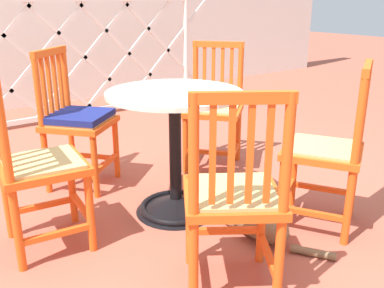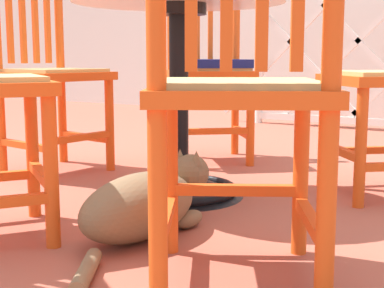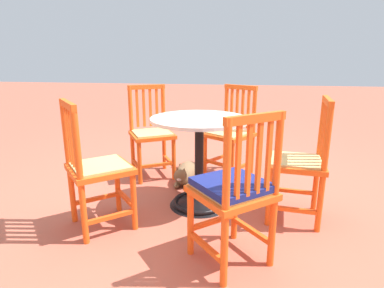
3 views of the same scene
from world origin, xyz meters
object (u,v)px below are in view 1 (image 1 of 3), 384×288
at_px(orange_chair_tucked_in, 214,110).
at_px(orange_chair_at_corner, 36,167).
at_px(orange_chair_near_fence, 328,152).
at_px(orange_chair_facing_out, 77,121).
at_px(cafe_table, 176,167).
at_px(orange_chair_by_planter, 233,199).
at_px(tabby_cat, 252,216).

distance_m(orange_chair_tucked_in, orange_chair_at_corner, 1.46).
relative_size(orange_chair_near_fence, orange_chair_facing_out, 1.00).
xyz_separation_m(orange_chair_near_fence, orange_chair_at_corner, (-1.33, 0.71, 0.00)).
distance_m(cafe_table, orange_chair_near_fence, 0.85).
bearing_deg(orange_chair_facing_out, cafe_table, -67.29).
bearing_deg(orange_chair_by_planter, orange_chair_tucked_in, 53.89).
xyz_separation_m(orange_chair_facing_out, orange_chair_at_corner, (-0.46, -0.62, -0.01)).
height_order(orange_chair_near_fence, orange_chair_tucked_in, same).
xyz_separation_m(cafe_table, orange_chair_at_corner, (-0.76, 0.09, 0.15)).
distance_m(orange_chair_tucked_in, tabby_cat, 1.07).
xyz_separation_m(cafe_table, orange_chair_near_fence, (0.57, -0.61, 0.15)).
bearing_deg(cafe_table, orange_chair_near_fence, -47.05).
relative_size(orange_chair_tucked_in, orange_chair_facing_out, 1.00).
height_order(orange_chair_by_planter, orange_chair_at_corner, same).
relative_size(cafe_table, orange_chair_by_planter, 0.83).
bearing_deg(orange_chair_tucked_in, orange_chair_at_corner, -165.63).
xyz_separation_m(orange_chair_facing_out, tabby_cat, (0.49, -1.16, -0.35)).
height_order(orange_chair_by_planter, orange_chair_facing_out, same).
xyz_separation_m(orange_chair_near_fence, orange_chair_tucked_in, (0.08, 1.07, 0.00)).
bearing_deg(orange_chair_near_fence, orange_chair_facing_out, 123.27).
height_order(cafe_table, orange_chair_facing_out, orange_chair_facing_out).
relative_size(orange_chair_near_fence, orange_chair_at_corner, 1.00).
xyz_separation_m(orange_chair_by_planter, orange_chair_tucked_in, (0.87, 1.19, 0.00)).
height_order(orange_chair_by_planter, orange_chair_near_fence, same).
bearing_deg(cafe_table, tabby_cat, -66.84).
height_order(orange_chair_tucked_in, orange_chair_at_corner, same).
bearing_deg(orange_chair_near_fence, orange_chair_tucked_in, 85.59).
bearing_deg(orange_chair_near_fence, orange_chair_by_planter, -170.88).
bearing_deg(orange_chair_tucked_in, tabby_cat, -117.12).
xyz_separation_m(orange_chair_tucked_in, orange_chair_at_corner, (-1.41, -0.36, 0.00)).
bearing_deg(orange_chair_facing_out, orange_chair_near_fence, -56.73).
distance_m(cafe_table, orange_chair_facing_out, 0.79).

